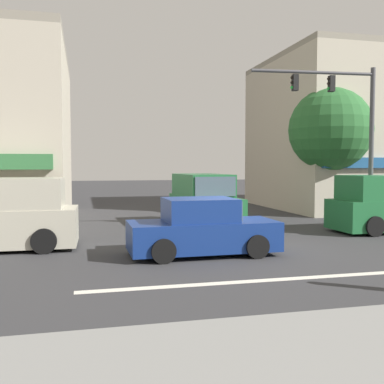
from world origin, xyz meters
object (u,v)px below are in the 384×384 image
street_tree (330,130)px  van_parked_curbside (0,216)px  sedan_waiting_far (202,229)px  van_crossing_leftbound (204,201)px  traffic_light_mast (348,121)px

street_tree → van_parked_curbside: size_ratio=1.33×
sedan_waiting_far → van_crossing_leftbound: 6.24m
sedan_waiting_far → van_crossing_leftbound: bearing=74.5°
van_parked_curbside → van_crossing_leftbound: bearing=28.0°
sedan_waiting_far → van_parked_curbside: (-5.59, 2.14, 0.29)m
sedan_waiting_far → van_crossing_leftbound: size_ratio=0.88×
street_tree → sedan_waiting_far: street_tree is taller
traffic_light_mast → van_crossing_leftbound: 6.46m
van_crossing_leftbound → van_parked_curbside: size_ratio=1.01×
traffic_light_mast → van_crossing_leftbound: size_ratio=1.32×
van_crossing_leftbound → street_tree: bearing=12.6°
street_tree → van_crossing_leftbound: size_ratio=1.31×
sedan_waiting_far → van_crossing_leftbound: (1.66, 6.00, 0.29)m
van_parked_curbside → sedan_waiting_far: bearing=-20.9°
traffic_light_mast → van_crossing_leftbound: (-4.98, 2.63, -3.17)m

